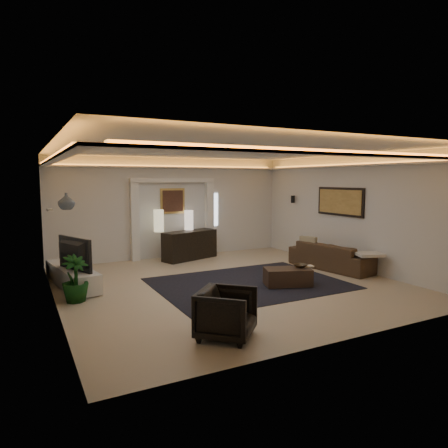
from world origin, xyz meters
name	(u,v)px	position (x,y,z in m)	size (l,w,h in m)	color
floor	(229,284)	(0.00, 0.00, 0.00)	(7.00, 7.00, 0.00)	tan
ceiling	(229,150)	(0.00, 0.00, 2.90)	(7.00, 7.00, 0.00)	white
wall_back	(172,208)	(0.00, 3.50, 1.45)	(7.00, 7.00, 0.00)	silver
wall_front	(348,240)	(0.00, -3.50, 1.45)	(7.00, 7.00, 0.00)	silver
wall_left	(53,227)	(-3.50, 0.00, 1.45)	(7.00, 7.00, 0.00)	silver
wall_right	(349,212)	(3.50, 0.00, 1.45)	(7.00, 7.00, 0.00)	silver
cove_soffit	(229,163)	(0.00, 0.00, 2.62)	(7.00, 7.00, 0.04)	silver
daylight_slit	(214,210)	(1.35, 3.48, 1.35)	(0.25, 0.03, 1.00)	white
area_rug	(249,283)	(0.40, -0.20, 0.01)	(4.00, 3.00, 0.01)	black
pilaster_left	(135,222)	(-1.15, 3.40, 1.10)	(0.22, 0.20, 2.20)	silver
pilaster_right	(209,218)	(1.15, 3.40, 1.10)	(0.22, 0.20, 2.20)	silver
alcove_header	(173,180)	(0.00, 3.40, 2.25)	(2.52, 0.20, 0.12)	silver
painting_frame	(173,201)	(0.00, 3.47, 1.65)	(0.74, 0.04, 0.74)	tan
painting_canvas	(173,201)	(0.00, 3.44, 1.65)	(0.62, 0.02, 0.62)	#4C2D1E
art_panel_frame	(340,202)	(3.47, 0.30, 1.70)	(0.04, 1.64, 0.74)	black
art_panel_gold	(339,202)	(3.44, 0.30, 1.70)	(0.02, 1.50, 0.62)	tan
wall_sconce	(293,199)	(3.38, 2.20, 1.68)	(0.12, 0.12, 0.22)	black
wall_niche	(50,210)	(-3.44, 1.40, 1.65)	(0.10, 0.55, 0.04)	silver
console	(190,245)	(0.30, 2.91, 0.40)	(1.66, 0.52, 0.83)	black
lamp_left	(159,222)	(-0.53, 3.17, 1.09)	(0.28, 0.28, 0.62)	beige
lamp_right	(189,220)	(0.38, 3.17, 1.09)	(0.26, 0.26, 0.57)	#EFDDC8
media_ledge	(72,276)	(-3.07, 1.33, 0.23)	(0.54, 2.17, 0.41)	silver
tv	(69,253)	(-3.15, 0.95, 0.79)	(0.15, 1.18, 0.68)	black
figurine	(62,249)	(-3.15, 2.42, 0.64)	(0.14, 0.14, 0.38)	black
ginger_jar	(66,201)	(-3.15, 1.06, 1.84)	(0.33, 0.33, 0.34)	#3E5668
plant	(75,279)	(-3.15, 0.18, 0.44)	(0.49, 0.49, 0.88)	#0D340D
sofa	(333,256)	(3.07, 0.10, 0.33)	(0.88, 2.26, 0.66)	#3A2718
throw_blanket	(369,254)	(3.15, -1.02, 0.55)	(0.59, 0.48, 0.06)	beige
throw_pillow	(308,245)	(2.75, 0.67, 0.55)	(0.14, 0.45, 0.45)	tan
coffee_table	(288,277)	(1.04, -0.75, 0.20)	(0.97, 0.53, 0.36)	black
bowl	(300,265)	(1.34, -0.79, 0.44)	(0.28, 0.28, 0.07)	#2E2317
magazine	(308,265)	(1.52, -0.82, 0.42)	(0.23, 0.16, 0.03)	beige
armchair	(226,314)	(-1.44, -2.63, 0.36)	(0.77, 0.79, 0.72)	black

